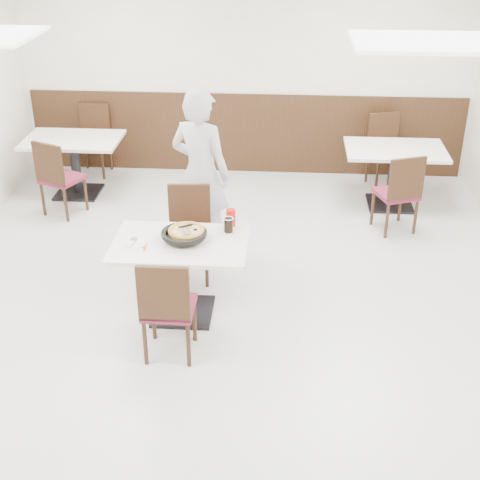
# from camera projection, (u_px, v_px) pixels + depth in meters

# --- Properties ---
(floor) EXTENTS (7.00, 7.00, 0.00)m
(floor) POSITION_uv_depth(u_px,v_px,m) (222.00, 307.00, 6.36)
(floor) COLOR #A5A6A1
(floor) RESTS_ON ground
(wall_back) EXTENTS (6.00, 0.04, 2.80)m
(wall_back) POSITION_uv_depth(u_px,v_px,m) (246.00, 71.00, 8.80)
(wall_back) COLOR beige
(wall_back) RESTS_ON floor
(wainscot_back) EXTENTS (5.90, 0.03, 1.10)m
(wainscot_back) POSITION_uv_depth(u_px,v_px,m) (245.00, 133.00, 9.18)
(wainscot_back) COLOR black
(wainscot_back) RESTS_ON floor
(fluo_panel_b) EXTENTS (1.20, 0.60, 0.02)m
(fluo_panel_b) POSITION_uv_depth(u_px,v_px,m) (462.00, 43.00, 3.65)
(fluo_panel_b) COLOR white
(fluo_panel_b) RESTS_ON ceiling
(main_table) EXTENTS (1.24, 0.87, 0.75)m
(main_table) POSITION_uv_depth(u_px,v_px,m) (182.00, 278.00, 6.10)
(main_table) COLOR silver
(main_table) RESTS_ON floor
(chair_near) EXTENTS (0.42, 0.42, 0.95)m
(chair_near) POSITION_uv_depth(u_px,v_px,m) (169.00, 305.00, 5.52)
(chair_near) COLOR black
(chair_near) RESTS_ON floor
(chair_far) EXTENTS (0.45, 0.45, 0.95)m
(chair_far) POSITION_uv_depth(u_px,v_px,m) (189.00, 236.00, 6.63)
(chair_far) COLOR black
(chair_far) RESTS_ON floor
(trivet) EXTENTS (0.12, 0.12, 0.04)m
(trivet) POSITION_uv_depth(u_px,v_px,m) (183.00, 239.00, 5.94)
(trivet) COLOR black
(trivet) RESTS_ON main_table
(pizza_pan) EXTENTS (0.40, 0.40, 0.01)m
(pizza_pan) POSITION_uv_depth(u_px,v_px,m) (184.00, 236.00, 5.93)
(pizza_pan) COLOR black
(pizza_pan) RESTS_ON trivet
(pizza) EXTENTS (0.33, 0.33, 0.02)m
(pizza) POSITION_uv_depth(u_px,v_px,m) (186.00, 232.00, 5.96)
(pizza) COLOR #AF843C
(pizza) RESTS_ON pizza_pan
(pizza_server) EXTENTS (0.09, 0.10, 0.00)m
(pizza_server) POSITION_uv_depth(u_px,v_px,m) (187.00, 232.00, 5.89)
(pizza_server) COLOR silver
(pizza_server) RESTS_ON pizza
(napkin) EXTENTS (0.19, 0.19, 0.00)m
(napkin) POSITION_uv_depth(u_px,v_px,m) (136.00, 246.00, 5.85)
(napkin) COLOR silver
(napkin) RESTS_ON main_table
(side_plate) EXTENTS (0.20, 0.20, 0.01)m
(side_plate) POSITION_uv_depth(u_px,v_px,m) (136.00, 243.00, 5.88)
(side_plate) COLOR silver
(side_plate) RESTS_ON napkin
(fork) EXTENTS (0.04, 0.16, 0.00)m
(fork) POSITION_uv_depth(u_px,v_px,m) (134.00, 243.00, 5.87)
(fork) COLOR silver
(fork) RESTS_ON side_plate
(cola_glass) EXTENTS (0.09, 0.09, 0.13)m
(cola_glass) POSITION_uv_depth(u_px,v_px,m) (228.00, 225.00, 6.07)
(cola_glass) COLOR black
(cola_glass) RESTS_ON main_table
(red_cup) EXTENTS (0.09, 0.09, 0.16)m
(red_cup) POSITION_uv_depth(u_px,v_px,m) (231.00, 218.00, 6.18)
(red_cup) COLOR #C30F05
(red_cup) RESTS_ON main_table
(diner_person) EXTENTS (0.77, 0.65, 1.81)m
(diner_person) POSITION_uv_depth(u_px,v_px,m) (201.00, 173.00, 6.95)
(diner_person) COLOR silver
(diner_person) RESTS_ON floor
(bg_table_left) EXTENTS (1.24, 0.86, 0.75)m
(bg_table_left) POSITION_uv_depth(u_px,v_px,m) (76.00, 166.00, 8.56)
(bg_table_left) COLOR silver
(bg_table_left) RESTS_ON floor
(bg_chair_left_near) EXTENTS (0.56, 0.56, 0.95)m
(bg_chair_left_near) POSITION_uv_depth(u_px,v_px,m) (62.00, 177.00, 7.99)
(bg_chair_left_near) COLOR black
(bg_chair_left_near) RESTS_ON floor
(bg_chair_left_far) EXTENTS (0.44, 0.44, 0.95)m
(bg_chair_left_far) POSITION_uv_depth(u_px,v_px,m) (92.00, 141.00, 9.12)
(bg_chair_left_far) COLOR black
(bg_chair_left_far) RESTS_ON floor
(bg_table_right) EXTENTS (1.27, 0.91, 0.75)m
(bg_table_right) POSITION_uv_depth(u_px,v_px,m) (392.00, 177.00, 8.24)
(bg_table_right) COLOR silver
(bg_table_right) RESTS_ON floor
(bg_chair_right_near) EXTENTS (0.54, 0.54, 0.95)m
(bg_chair_right_near) POSITION_uv_depth(u_px,v_px,m) (396.00, 192.00, 7.60)
(bg_chair_right_near) COLOR black
(bg_chair_right_near) RESTS_ON floor
(bg_chair_right_far) EXTENTS (0.52, 0.52, 0.95)m
(bg_chair_right_far) POSITION_uv_depth(u_px,v_px,m) (387.00, 152.00, 8.73)
(bg_chair_right_far) COLOR black
(bg_chair_right_far) RESTS_ON floor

